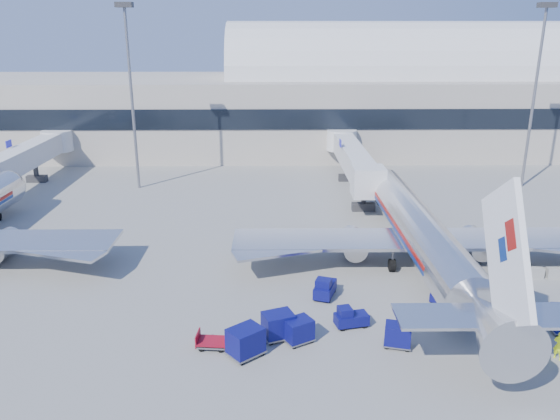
{
  "coord_description": "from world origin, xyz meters",
  "views": [
    {
      "loc": [
        -2.59,
        -38.51,
        19.16
      ],
      "look_at": [
        -2.0,
        6.0,
        4.67
      ],
      "focal_mm": 35.0,
      "sensor_mm": 36.0,
      "label": 1
    }
  ],
  "objects_px": {
    "jetbridge_mid": "(26,157)",
    "mast_east": "(538,70)",
    "tug_right": "(443,296)",
    "tug_lead": "(350,317)",
    "ramp_worker": "(559,346)",
    "barrier_near": "(525,273)",
    "cart_train_c": "(246,341)",
    "jetbridge_near": "(351,156)",
    "cart_train_b": "(278,325)",
    "mast_west": "(130,70)",
    "airliner_main": "(422,234)",
    "cart_solo_near": "(398,335)",
    "cart_open_red": "(213,342)",
    "tug_left": "(325,288)",
    "cart_train_a": "(298,330)"
  },
  "relations": [
    {
      "from": "jetbridge_mid",
      "to": "mast_east",
      "type": "distance_m",
      "value": 65.32
    },
    {
      "from": "jetbridge_mid",
      "to": "tug_right",
      "type": "distance_m",
      "value": 55.45
    },
    {
      "from": "tug_lead",
      "to": "ramp_worker",
      "type": "xyz_separation_m",
      "value": [
        12.27,
        -4.1,
        0.26
      ]
    },
    {
      "from": "barrier_near",
      "to": "cart_train_c",
      "type": "relative_size",
      "value": 1.12
    },
    {
      "from": "mast_east",
      "to": "ramp_worker",
      "type": "distance_m",
      "value": 44.58
    },
    {
      "from": "jetbridge_near",
      "to": "cart_train_b",
      "type": "bearing_deg",
      "value": -104.67
    },
    {
      "from": "mast_west",
      "to": "airliner_main",
      "type": "bearing_deg",
      "value": -40.36
    },
    {
      "from": "airliner_main",
      "to": "mast_east",
      "type": "height_order",
      "value": "mast_east"
    },
    {
      "from": "jetbridge_near",
      "to": "ramp_worker",
      "type": "xyz_separation_m",
      "value": [
        7.31,
        -40.39,
        -3.0
      ]
    },
    {
      "from": "cart_train_c",
      "to": "cart_solo_near",
      "type": "bearing_deg",
      "value": -34.02
    },
    {
      "from": "cart_open_red",
      "to": "tug_lead",
      "type": "bearing_deg",
      "value": 21.12
    },
    {
      "from": "airliner_main",
      "to": "jetbridge_near",
      "type": "distance_m",
      "value": 26.43
    },
    {
      "from": "tug_right",
      "to": "cart_train_b",
      "type": "xyz_separation_m",
      "value": [
        -12.28,
        -4.69,
        0.36
      ]
    },
    {
      "from": "cart_train_b",
      "to": "mast_east",
      "type": "bearing_deg",
      "value": 27.88
    },
    {
      "from": "airliner_main",
      "to": "cart_train_c",
      "type": "relative_size",
      "value": 13.86
    },
    {
      "from": "tug_lead",
      "to": "cart_train_c",
      "type": "xyz_separation_m",
      "value": [
        -6.96,
        -3.48,
        0.34
      ]
    },
    {
      "from": "airliner_main",
      "to": "tug_lead",
      "type": "height_order",
      "value": "airliner_main"
    },
    {
      "from": "barrier_near",
      "to": "ramp_worker",
      "type": "height_order",
      "value": "ramp_worker"
    },
    {
      "from": "jetbridge_mid",
      "to": "tug_lead",
      "type": "relative_size",
      "value": 11.27
    },
    {
      "from": "mast_east",
      "to": "tug_right",
      "type": "height_order",
      "value": "mast_east"
    },
    {
      "from": "tug_left",
      "to": "cart_train_a",
      "type": "xyz_separation_m",
      "value": [
        -2.28,
        -6.32,
        0.1
      ]
    },
    {
      "from": "cart_train_a",
      "to": "ramp_worker",
      "type": "xyz_separation_m",
      "value": [
        15.9,
        -2.17,
        0.07
      ]
    },
    {
      "from": "jetbridge_near",
      "to": "mast_west",
      "type": "relative_size",
      "value": 1.22
    },
    {
      "from": "airliner_main",
      "to": "cart_train_a",
      "type": "bearing_deg",
      "value": -132.66
    },
    {
      "from": "cart_train_a",
      "to": "cart_train_b",
      "type": "xyz_separation_m",
      "value": [
        -1.29,
        0.48,
        0.1
      ]
    },
    {
      "from": "mast_west",
      "to": "cart_open_red",
      "type": "distance_m",
      "value": 42.88
    },
    {
      "from": "airliner_main",
      "to": "cart_train_b",
      "type": "distance_m",
      "value": 16.9
    },
    {
      "from": "mast_east",
      "to": "cart_train_a",
      "type": "bearing_deg",
      "value": -129.63
    },
    {
      "from": "tug_right",
      "to": "cart_train_a",
      "type": "xyz_separation_m",
      "value": [
        -10.98,
        -5.17,
        0.26
      ]
    },
    {
      "from": "tug_right",
      "to": "mast_east",
      "type": "bearing_deg",
      "value": 83.17
    },
    {
      "from": "tug_lead",
      "to": "cart_train_a",
      "type": "distance_m",
      "value": 4.11
    },
    {
      "from": "jetbridge_mid",
      "to": "mast_east",
      "type": "relative_size",
      "value": 1.22
    },
    {
      "from": "jetbridge_near",
      "to": "mast_east",
      "type": "bearing_deg",
      "value": -2.07
    },
    {
      "from": "jetbridge_mid",
      "to": "barrier_near",
      "type": "height_order",
      "value": "jetbridge_mid"
    },
    {
      "from": "mast_east",
      "to": "cart_open_red",
      "type": "distance_m",
      "value": 54.64
    },
    {
      "from": "jetbridge_near",
      "to": "tug_right",
      "type": "bearing_deg",
      "value": -85.85
    },
    {
      "from": "mast_west",
      "to": "tug_lead",
      "type": "height_order",
      "value": "mast_west"
    },
    {
      "from": "tug_right",
      "to": "ramp_worker",
      "type": "bearing_deg",
      "value": -31.21
    },
    {
      "from": "barrier_near",
      "to": "mast_east",
      "type": "bearing_deg",
      "value": 66.8
    },
    {
      "from": "jetbridge_near",
      "to": "cart_train_a",
      "type": "relative_size",
      "value": 12.09
    },
    {
      "from": "airliner_main",
      "to": "tug_lead",
      "type": "xyz_separation_m",
      "value": [
        -7.36,
        -9.99,
        -2.26
      ]
    },
    {
      "from": "tug_right",
      "to": "cart_solo_near",
      "type": "relative_size",
      "value": 1.12
    },
    {
      "from": "mast_west",
      "to": "cart_train_b",
      "type": "height_order",
      "value": "mast_west"
    },
    {
      "from": "tug_left",
      "to": "barrier_near",
      "type": "bearing_deg",
      "value": -60.48
    },
    {
      "from": "mast_west",
      "to": "tug_lead",
      "type": "xyz_separation_m",
      "value": [
        22.64,
        -35.49,
        -14.12
      ]
    },
    {
      "from": "tug_lead",
      "to": "tug_left",
      "type": "xyz_separation_m",
      "value": [
        -1.35,
        4.39,
        0.09
      ]
    },
    {
      "from": "tug_right",
      "to": "mast_west",
      "type": "bearing_deg",
      "value": 157.9
    },
    {
      "from": "mast_west",
      "to": "barrier_near",
      "type": "distance_m",
      "value": 49.33
    },
    {
      "from": "airliner_main",
      "to": "jetbridge_near",
      "type": "relative_size",
      "value": 1.35
    },
    {
      "from": "tug_right",
      "to": "ramp_worker",
      "type": "relative_size",
      "value": 1.21
    }
  ]
}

